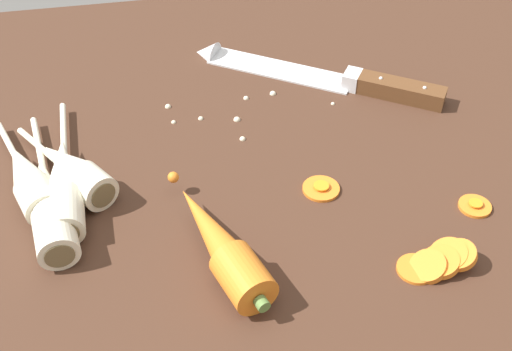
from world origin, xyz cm
name	(u,v)px	position (x,y,z in cm)	size (l,w,h in cm)	color
ground_plane	(253,187)	(0.00, 0.00, -2.00)	(120.00, 90.00, 4.00)	#42281C
chefs_knife	(310,73)	(11.16, 17.78, 0.65)	(30.70, 22.13, 4.18)	silver
whole_carrot	(221,245)	(-5.29, -11.68, 2.10)	(8.88, 19.11, 4.20)	orange
parsnip_front	(49,202)	(-21.45, -2.46, 1.98)	(6.49, 24.03, 4.00)	silver
parsnip_mid_left	(28,178)	(-23.79, 1.68, 1.98)	(8.69, 17.98, 4.00)	silver
parsnip_mid_right	(63,183)	(-20.11, 0.20, 1.98)	(4.60, 23.36, 4.00)	silver
parsnip_back	(73,170)	(-19.14, 2.02, 1.98)	(11.51, 15.49, 4.00)	silver
carrot_slice_stack	(438,261)	(14.64, -16.54, 0.82)	(7.61, 4.20, 2.94)	orange
carrot_slice_stray_near	(475,205)	(21.82, -9.66, 0.36)	(3.41, 3.41, 0.70)	orange
carrot_slice_stray_mid	(321,187)	(6.75, -3.98, 0.36)	(4.01, 4.01, 0.70)	orange
mince_crumbs	(231,110)	(-0.46, 11.94, 0.37)	(21.20, 9.34, 0.84)	beige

